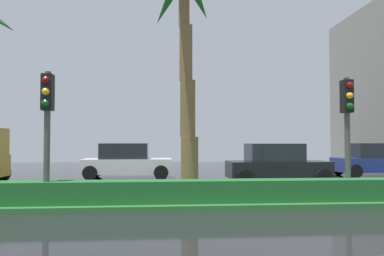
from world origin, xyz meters
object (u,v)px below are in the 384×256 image
object	(u,v)px
traffic_signal_median_left	(47,113)
car_in_traffic_leading	(127,161)
traffic_signal_median_right	(347,115)
car_in_traffic_third	(376,160)
palm_tree_centre_left	(185,8)
car_in_traffic_second	(276,164)

from	to	relation	value
traffic_signal_median_left	car_in_traffic_leading	size ratio (longest dim) A/B	0.81
traffic_signal_median_right	car_in_traffic_third	size ratio (longest dim) A/B	0.82
traffic_signal_median_left	car_in_traffic_leading	xyz separation A→B (m)	(1.29, 8.60, -1.74)
palm_tree_centre_left	car_in_traffic_leading	world-z (taller)	palm_tree_centre_left
palm_tree_centre_left	traffic_signal_median_left	distance (m)	5.51
palm_tree_centre_left	car_in_traffic_leading	distance (m)	8.95
car_in_traffic_leading	car_in_traffic_second	world-z (taller)	same
palm_tree_centre_left	car_in_traffic_second	size ratio (longest dim) A/B	1.80
traffic_signal_median_left	car_in_traffic_second	xyz separation A→B (m)	(7.97, 5.78, -1.74)
car_in_traffic_leading	traffic_signal_median_left	bearing A→B (deg)	-98.56
traffic_signal_median_right	car_in_traffic_second	xyz separation A→B (m)	(-0.43, 5.42, -1.75)
traffic_signal_median_left	car_in_traffic_third	bearing A→B (deg)	31.32
car_in_traffic_second	traffic_signal_median_right	bearing A→B (deg)	-85.47
car_in_traffic_leading	car_in_traffic_second	size ratio (longest dim) A/B	1.00
car_in_traffic_third	car_in_traffic_leading	bearing A→B (deg)	-179.85
car_in_traffic_third	traffic_signal_median_left	bearing A→B (deg)	-148.68
palm_tree_centre_left	traffic_signal_median_right	bearing A→B (deg)	-17.57
car_in_traffic_third	traffic_signal_median_right	bearing A→B (deg)	-124.99
car_in_traffic_leading	car_in_traffic_second	distance (m)	7.25
car_in_traffic_second	car_in_traffic_leading	bearing A→B (deg)	157.13
traffic_signal_median_right	car_in_traffic_third	xyz separation A→B (m)	(5.79, 8.27, -1.75)
traffic_signal_median_left	car_in_traffic_second	distance (m)	10.00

